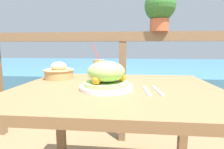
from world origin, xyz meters
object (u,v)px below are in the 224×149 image
at_px(bread_basket, 59,72).
at_px(potted_plant, 160,8).
at_px(drink_glass, 99,69).
at_px(salad_plate, 106,77).

height_order(bread_basket, potted_plant, potted_plant).
height_order(drink_glass, potted_plant, potted_plant).
bearing_deg(salad_plate, drink_glass, 106.25).
distance_m(drink_glass, potted_plant, 0.91).
distance_m(salad_plate, drink_glass, 0.33).
bearing_deg(drink_glass, bread_basket, -170.89).
xyz_separation_m(salad_plate, potted_plant, (0.39, 0.90, 0.51)).
bearing_deg(bread_basket, drink_glass, 9.11).
relative_size(bread_basket, potted_plant, 0.52).
xyz_separation_m(salad_plate, drink_glass, (-0.09, 0.31, 0.00)).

